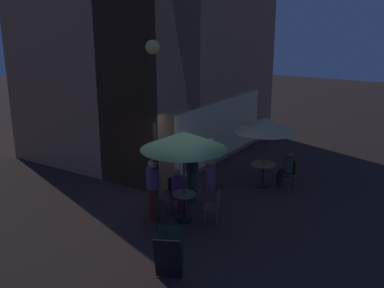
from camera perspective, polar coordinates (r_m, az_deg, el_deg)
The scene contains 17 objects.
ground_plane at distance 12.26m, azimuth -1.82°, elevation -9.17°, with size 60.00×60.00×0.00m, color #322421.
cafe_building at distance 16.23m, azimuth -4.64°, elevation 12.56°, with size 8.53×7.00×8.50m.
street_lamp_near_corner at distance 11.75m, azimuth -4.98°, elevation 7.25°, with size 0.37×0.37×4.67m.
menu_sandwich_board at distance 9.42m, azimuth -2.97°, elevation -13.99°, with size 0.85×0.79×0.99m.
cafe_table_0 at distance 11.75m, azimuth -1.02°, elevation -7.56°, with size 0.63×0.63×0.78m.
cafe_table_1 at distance 14.20m, azimuth 9.16°, elevation -3.24°, with size 0.79×0.79×0.77m.
patio_umbrella_0 at distance 11.17m, azimuth -1.06°, elevation 0.43°, with size 2.22×2.22×2.45m.
patio_umbrella_1 at distance 13.79m, azimuth 9.43°, elevation 2.45°, with size 1.95×1.95×2.26m.
cafe_chair_0 at distance 11.19m, azimuth -3.68°, elevation -8.70°, with size 0.43×0.43×0.90m.
cafe_chair_1 at distance 11.63m, azimuth 2.91°, elevation -7.74°, with size 0.51×0.51×0.88m.
cafe_chair_2 at distance 12.52m, azimuth -2.02°, elevation -5.90°, with size 0.60×0.60×0.88m.
cafe_chair_3 at distance 14.26m, azimuth 12.74°, elevation -3.36°, with size 0.55×0.55×0.95m.
patron_seated_0 at distance 12.34m, azimuth -1.87°, elevation -5.58°, with size 0.49×0.50×1.19m.
patron_seated_1 at distance 14.21m, azimuth 12.18°, elevation -2.91°, with size 0.46×0.53×1.22m.
patron_standing_2 at distance 13.71m, azimuth 2.45°, elevation -2.60°, with size 0.38×0.38×1.68m.
patron_standing_3 at distance 11.71m, azimuth -5.03°, elevation -5.92°, with size 0.34×0.34×1.69m.
patron_standing_4 at distance 12.76m, azimuth -0.02°, elevation -3.73°, with size 0.36×0.36×1.80m.
Camera 1 is at (-9.13, -6.29, 5.24)m, focal length 41.41 mm.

